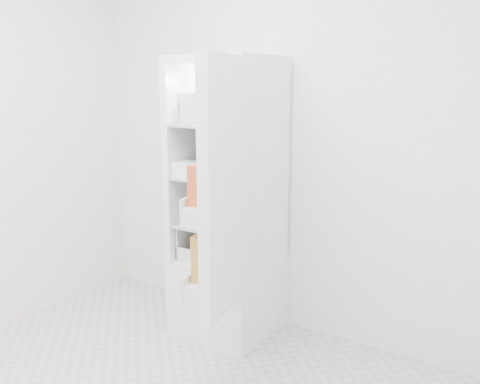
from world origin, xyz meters
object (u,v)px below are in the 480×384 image
Objects in this scene: fridge_door at (222,191)px; red_cabbage at (242,212)px; mushroom_bowl at (216,211)px; refrigerator at (232,233)px.

red_cabbage is at bearing 10.49° from fridge_door.
fridge_door reaches higher than mushroom_bowl.
fridge_door is (0.26, -0.58, 0.26)m from red_cabbage.
refrigerator reaches higher than fridge_door.
refrigerator reaches higher than red_cabbage.
refrigerator is 1.38× the size of fridge_door.
red_cabbage is at bearing -24.48° from refrigerator.
refrigerator is 11.07× the size of red_cabbage.
mushroom_bowl is (-0.28, 0.09, -0.05)m from red_cabbage.
refrigerator is at bearing 155.52° from red_cabbage.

